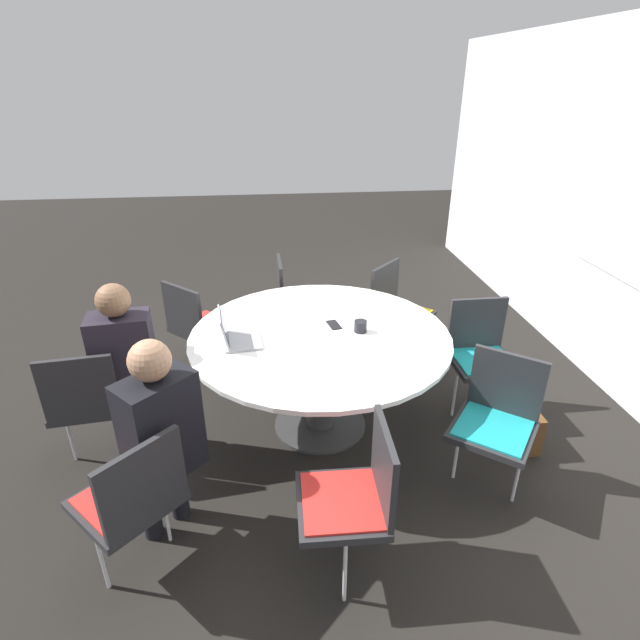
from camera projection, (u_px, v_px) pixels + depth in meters
name	position (u px, v px, depth m)	size (l,w,h in m)	color
ground_plane	(320.00, 425.00, 3.62)	(16.00, 16.00, 0.00)	black
conference_table	(320.00, 353.00, 3.36)	(1.72, 1.72, 0.75)	#333333
chair_0	(88.00, 397.00, 3.05)	(0.47, 0.48, 0.86)	#262628
chair_1	(132.00, 495.00, 2.34)	(0.61, 0.61, 0.86)	#262628
chair_2	(356.00, 492.00, 2.35)	(0.45, 0.43, 0.86)	#262628
chair_3	(497.00, 415.00, 2.89)	(0.60, 0.61, 0.86)	#262628
chair_4	(481.00, 350.00, 3.58)	(0.42, 0.44, 0.86)	#262628
chair_5	(397.00, 305.00, 4.27)	(0.61, 0.61, 0.86)	#262628
chair_6	(295.00, 297.00, 4.44)	(0.45, 0.43, 0.86)	#262628
chair_7	(198.00, 322.00, 3.98)	(0.61, 0.61, 0.86)	#262628
person_0	(125.00, 359.00, 3.08)	(0.29, 0.38, 1.21)	#231E28
person_1	(160.00, 430.00, 2.46)	(0.41, 0.41, 1.21)	black
laptop	(235.00, 335.00, 3.16)	(0.31, 0.28, 0.21)	#99999E
coffee_cup	(360.00, 326.00, 3.31)	(0.08, 0.08, 0.08)	black
cell_phone	(334.00, 325.00, 3.40)	(0.15, 0.10, 0.01)	black
handbag	(520.00, 424.00, 3.41)	(0.36, 0.16, 0.28)	#513319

